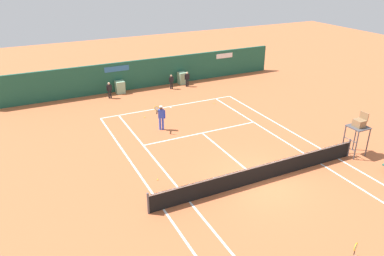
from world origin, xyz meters
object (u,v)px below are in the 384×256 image
Objects in this scene: tennis_ball_by_sideline at (145,117)px; tennis_ball_near_service_line at (158,179)px; umpire_chair at (359,127)px; player_on_baseline at (161,116)px; ball_kid_right_post at (187,78)px; ball_kid_centre_post at (109,89)px; ball_kid_left_post at (171,81)px; tennis_ball_mid_court at (214,103)px.

tennis_ball_by_sideline is 1.00× the size of tennis_ball_near_service_line.
umpire_chair reaches higher than player_on_baseline.
umpire_chair is 37.59× the size of tennis_ball_near_service_line.
player_on_baseline is 2.64m from tennis_ball_by_sideline.
tennis_ball_by_sideline is at bearing 49.07° from ball_kid_right_post.
ball_kid_centre_post is (-1.44, 7.49, -0.23)m from player_on_baseline.
ball_kid_centre_post is 19.57× the size of tennis_ball_near_service_line.
umpire_chair is at bearing 108.44° from ball_kid_left_post.
tennis_ball_mid_court is at bearing 16.33° from umpire_chair.
ball_kid_left_post is 18.60× the size of tennis_ball_near_service_line.
player_on_baseline is 27.51× the size of tennis_ball_mid_court.
ball_kid_centre_post is 8.44m from tennis_ball_mid_court.
player_on_baseline is (-8.63, 8.03, -0.75)m from umpire_chair.
player_on_baseline is at bearing 63.90° from ball_kid_left_post.
tennis_ball_near_service_line is (-7.96, -8.36, 0.00)m from tennis_ball_mid_court.
ball_kid_left_post is at bearing 16.79° from umpire_chair.
tennis_ball_by_sideline is at bearing 40.46° from umpire_chair.
ball_kid_centre_post is at bearing 1.65° from ball_kid_left_post.
umpire_chair is at bearing 109.30° from ball_kid_right_post.
ball_kid_centre_post is 5.23m from tennis_ball_by_sideline.
ball_kid_centre_post reaches higher than ball_kid_left_post.
ball_kid_centre_post is (-10.06, 15.53, -0.98)m from umpire_chair.
tennis_ball_by_sideline is (-5.78, -0.28, 0.00)m from tennis_ball_mid_court.
umpire_chair reaches higher than tennis_ball_mid_court.
umpire_chair is 11.49m from tennis_ball_near_service_line.
tennis_ball_mid_court is (1.53, -4.78, -0.69)m from ball_kid_left_post.
umpire_chair is 11.81m from player_on_baseline.
umpire_chair is 18.53m from ball_kid_centre_post.
ball_kid_centre_post is (-5.38, 0.00, 0.04)m from ball_kid_left_post.
tennis_ball_mid_court is (5.48, 2.72, -0.96)m from player_on_baseline.
ball_kid_right_post is 15.37m from tennis_ball_near_service_line.
ball_kid_centre_post is (-6.88, -0.00, 0.00)m from ball_kid_right_post.
player_on_baseline is at bearing -82.95° from tennis_ball_by_sideline.
tennis_ball_near_service_line is at bearing 66.61° from ball_kid_right_post.
ball_kid_left_post is 0.95× the size of ball_kid_centre_post.
player_on_baseline is at bearing 47.05° from umpire_chair.
player_on_baseline is 8.47m from ball_kid_left_post.
ball_kid_centre_post is at bearing -53.59° from player_on_baseline.
ball_kid_right_post is at bearing 41.35° from tennis_ball_by_sideline.
tennis_ball_mid_court is at bearing 98.13° from ball_kid_right_post.
ball_kid_centre_post reaches higher than ball_kid_right_post.
umpire_chair is at bearing -49.54° from tennis_ball_by_sideline.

